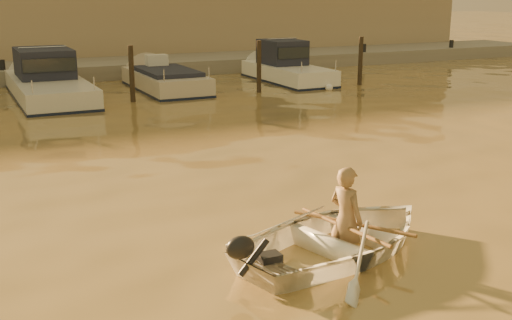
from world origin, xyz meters
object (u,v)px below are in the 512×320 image
dinghy (341,237)px  person (346,219)px  moored_boat_4 (288,67)px  waterfront_building (68,18)px  moored_boat_2 (48,81)px  moored_boat_3 (165,84)px

dinghy → person: (0.10, 0.03, 0.27)m
dinghy → moored_boat_4: size_ratio=0.59×
waterfront_building → person: bearing=-91.7°
moored_boat_4 → moored_boat_2: bearing=180.0°
dinghy → waterfront_building: waterfront_building is taller
dinghy → moored_boat_3: moored_boat_3 is taller
moored_boat_2 → waterfront_building: waterfront_building is taller
person → moored_boat_2: 16.94m
dinghy → moored_boat_3: (2.63, 16.85, -0.04)m
person → moored_boat_4: moored_boat_4 is taller
moored_boat_4 → waterfront_building: bearing=123.4°
person → dinghy: bearing=90.0°
moored_boat_2 → moored_boat_3: bearing=0.0°
moored_boat_2 → dinghy: bearing=-83.7°
person → moored_boat_2: size_ratio=0.21×
dinghy → person: 0.28m
moored_boat_4 → waterfront_building: (-7.26, 11.00, 1.77)m
moored_boat_2 → moored_boat_4: bearing=0.0°
dinghy → moored_boat_4: moored_boat_4 is taller
moored_boat_2 → moored_boat_3: (4.48, 0.00, -0.40)m
dinghy → moored_boat_2: (-1.85, 16.85, 0.36)m
person → moored_boat_3: bearing=-24.3°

